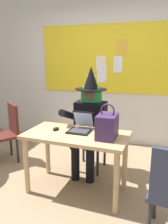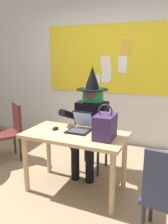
{
  "view_description": "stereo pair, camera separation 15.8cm",
  "coord_description": "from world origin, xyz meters",
  "px_view_note": "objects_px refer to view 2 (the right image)",
  "views": [
    {
      "loc": [
        0.94,
        -2.18,
        1.57
      ],
      "look_at": [
        0.08,
        0.39,
        0.91
      ],
      "focal_mm": 35.9,
      "sensor_mm": 36.0,
      "label": 1
    },
    {
      "loc": [
        1.09,
        -2.13,
        1.57
      ],
      "look_at": [
        0.08,
        0.39,
        0.91
      ],
      "focal_mm": 35.9,
      "sensor_mm": 36.0,
      "label": 2
    }
  ],
  "objects_px": {
    "desk_main": "(75,142)",
    "laptop": "(80,126)",
    "person_costumed": "(91,116)",
    "computer_mouse": "(55,128)",
    "chair_at_desk": "(94,133)",
    "chair_spare_by_window": "(11,129)",
    "handbag": "(105,126)"
  },
  "relations": [
    {
      "from": "chair_at_desk",
      "to": "laptop",
      "type": "relative_size",
      "value": 2.77
    },
    {
      "from": "computer_mouse",
      "to": "chair_at_desk",
      "type": "bearing_deg",
      "value": 78.39
    },
    {
      "from": "desk_main",
      "to": "laptop",
      "type": "distance_m",
      "value": 0.2
    },
    {
      "from": "person_costumed",
      "to": "computer_mouse",
      "type": "distance_m",
      "value": 0.58
    },
    {
      "from": "person_costumed",
      "to": "computer_mouse",
      "type": "xyz_separation_m",
      "value": [
        -0.27,
        -0.51,
        -0.06
      ]
    },
    {
      "from": "chair_at_desk",
      "to": "laptop",
      "type": "distance_m",
      "value": 0.61
    },
    {
      "from": "chair_at_desk",
      "to": "laptop",
      "type": "xyz_separation_m",
      "value": [
        0.02,
        -0.55,
        0.26
      ]
    },
    {
      "from": "computer_mouse",
      "to": "handbag",
      "type": "relative_size",
      "value": 0.28
    },
    {
      "from": "chair_at_desk",
      "to": "person_costumed",
      "type": "distance_m",
      "value": 0.31
    },
    {
      "from": "laptop",
      "to": "person_costumed",
      "type": "bearing_deg",
      "value": 93.89
    },
    {
      "from": "handbag",
      "to": "person_costumed",
      "type": "bearing_deg",
      "value": 123.1
    },
    {
      "from": "chair_at_desk",
      "to": "chair_spare_by_window",
      "type": "distance_m",
      "value": 1.31
    },
    {
      "from": "person_costumed",
      "to": "chair_spare_by_window",
      "type": "xyz_separation_m",
      "value": [
        -1.29,
        -0.11,
        -0.31
      ]
    },
    {
      "from": "handbag",
      "to": "computer_mouse",
      "type": "bearing_deg",
      "value": 174.47
    },
    {
      "from": "handbag",
      "to": "chair_spare_by_window",
      "type": "distance_m",
      "value": 1.76
    },
    {
      "from": "desk_main",
      "to": "computer_mouse",
      "type": "height_order",
      "value": "computer_mouse"
    },
    {
      "from": "desk_main",
      "to": "person_costumed",
      "type": "height_order",
      "value": "person_costumed"
    },
    {
      "from": "person_costumed",
      "to": "chair_spare_by_window",
      "type": "height_order",
      "value": "person_costumed"
    },
    {
      "from": "person_costumed",
      "to": "computer_mouse",
      "type": "bearing_deg",
      "value": -28.96
    },
    {
      "from": "computer_mouse",
      "to": "handbag",
      "type": "bearing_deg",
      "value": 6.1
    },
    {
      "from": "laptop",
      "to": "handbag",
      "type": "distance_m",
      "value": 0.39
    },
    {
      "from": "person_costumed",
      "to": "computer_mouse",
      "type": "relative_size",
      "value": 14.1
    },
    {
      "from": "desk_main",
      "to": "person_costumed",
      "type": "distance_m",
      "value": 0.58
    },
    {
      "from": "desk_main",
      "to": "laptop",
      "type": "bearing_deg",
      "value": 83.75
    },
    {
      "from": "desk_main",
      "to": "computer_mouse",
      "type": "relative_size",
      "value": 11.55
    },
    {
      "from": "computer_mouse",
      "to": "handbag",
      "type": "distance_m",
      "value": 0.65
    },
    {
      "from": "laptop",
      "to": "computer_mouse",
      "type": "bearing_deg",
      "value": -162.74
    },
    {
      "from": "desk_main",
      "to": "handbag",
      "type": "bearing_deg",
      "value": -3.78
    },
    {
      "from": "chair_at_desk",
      "to": "laptop",
      "type": "height_order",
      "value": "laptop"
    },
    {
      "from": "computer_mouse",
      "to": "handbag",
      "type": "height_order",
      "value": "handbag"
    },
    {
      "from": "person_costumed",
      "to": "handbag",
      "type": "xyz_separation_m",
      "value": [
        0.37,
        -0.57,
        0.06
      ]
    },
    {
      "from": "desk_main",
      "to": "person_costumed",
      "type": "xyz_separation_m",
      "value": [
        -0.01,
        0.55,
        0.19
      ]
    }
  ]
}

